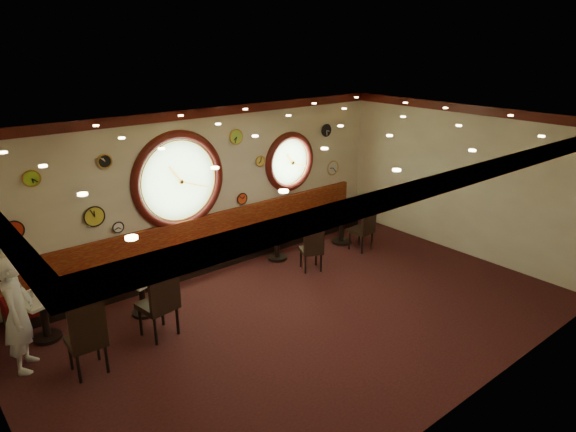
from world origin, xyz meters
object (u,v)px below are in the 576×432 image
object	(u,v)px
condiment_c_pepper	(277,226)
condiment_a_bottle	(44,289)
condiment_d_bottle	(345,205)
condiment_d_pepper	(342,208)
table_d	(342,222)
condiment_c_salt	(271,226)
table_c	(277,240)
condiment_c_bottle	(279,223)
chair_d	(365,225)
waiter	(18,314)
chair_a	(87,333)
condiment_b_bottle	(147,269)
condiment_a_pepper	(44,294)
table_b	(142,291)
condiment_d_salt	(339,208)
condiment_b_salt	(132,276)
chair_c	(312,245)
condiment_b_pepper	(142,275)
condiment_a_salt	(32,294)
chair_b	(161,297)
table_a	(43,312)

from	to	relation	value
condiment_c_pepper	condiment_a_bottle	xyz separation A→B (m)	(-4.61, -0.07, 0.07)
condiment_d_bottle	condiment_d_pepper	bearing A→B (deg)	-151.32
table_d	condiment_c_salt	size ratio (longest dim) A/B	8.48
table_c	condiment_c_bottle	world-z (taller)	condiment_c_bottle
chair_d	waiter	xyz separation A→B (m)	(-6.90, 0.17, 0.25)
chair_a	condiment_d_bottle	distance (m)	6.47
condiment_a_bottle	condiment_b_bottle	xyz separation A→B (m)	(1.57, -0.24, -0.05)
condiment_c_pepper	condiment_c_bottle	bearing A→B (deg)	25.40
table_c	condiment_a_bottle	world-z (taller)	condiment_a_bottle
table_d	waiter	size ratio (longest dim) A/B	0.53
table_d	condiment_a_pepper	size ratio (longest dim) A/B	8.72
table_b	condiment_d_salt	bearing A→B (deg)	2.34
condiment_b_salt	condiment_c_pepper	xyz separation A→B (m)	(3.31, 0.30, 0.02)
table_b	condiment_b_bottle	bearing A→B (deg)	13.13
table_b	chair_c	distance (m)	3.42
condiment_c_salt	condiment_d_pepper	bearing A→B (deg)	-8.73
condiment_b_pepper	condiment_c_bottle	world-z (taller)	condiment_c_bottle
condiment_a_salt	condiment_a_pepper	xyz separation A→B (m)	(0.14, -0.12, -0.00)
chair_b	condiment_b_bottle	size ratio (longest dim) A/B	4.54
condiment_b_bottle	chair_c	bearing A→B (deg)	-10.53
table_a	condiment_b_bottle	size ratio (longest dim) A/B	4.98
table_b	table_c	bearing A→B (deg)	6.24
condiment_b_salt	condiment_c_pepper	size ratio (longest dim) A/B	0.80
condiment_a_bottle	condiment_d_bottle	xyz separation A→B (m)	(6.49, -0.05, 0.03)
table_c	chair_d	distance (m)	1.98
condiment_c_bottle	condiment_d_bottle	xyz separation A→B (m)	(1.78, -0.16, 0.08)
table_d	condiment_d_salt	xyz separation A→B (m)	(-0.03, 0.06, 0.34)
table_a	condiment_d_pepper	size ratio (longest dim) A/B	7.54
table_c	condiment_c_bottle	distance (m)	0.36
condiment_a_salt	condiment_d_pepper	size ratio (longest dim) A/B	0.98
table_a	condiment_d_pepper	world-z (taller)	condiment_d_pepper
condiment_b_salt	table_b	bearing A→B (deg)	-15.89
condiment_b_pepper	condiment_a_salt	bearing A→B (deg)	168.18
condiment_b_pepper	condiment_d_bottle	xyz separation A→B (m)	(5.05, 0.27, 0.13)
table_a	condiment_c_bottle	size ratio (longest dim) A/B	5.21
table_d	condiment_a_bottle	world-z (taller)	condiment_a_bottle
table_d	condiment_b_salt	distance (m)	5.04
condiment_a_salt	condiment_b_salt	xyz separation A→B (m)	(1.48, -0.25, -0.07)
table_c	chair_d	size ratio (longest dim) A/B	1.07
chair_a	condiment_a_pepper	xyz separation A→B (m)	(-0.19, 1.27, 0.14)
condiment_c_bottle	waiter	bearing A→B (deg)	-172.13
table_a	chair_b	xyz separation A→B (m)	(1.44, -1.12, 0.24)
chair_d	condiment_c_bottle	world-z (taller)	chair_d
condiment_b_pepper	condiment_b_bottle	bearing A→B (deg)	32.00
table_b	condiment_c_pepper	xyz separation A→B (m)	(3.18, 0.34, 0.32)
chair_d	condiment_d_bottle	bearing A→B (deg)	77.68
condiment_a_bottle	condiment_b_bottle	size ratio (longest dim) A/B	0.96
condiment_d_salt	condiment_c_salt	bearing A→B (deg)	173.85
chair_a	condiment_d_pepper	size ratio (longest dim) A/B	6.37
chair_b	condiment_d_bottle	world-z (taller)	chair_b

